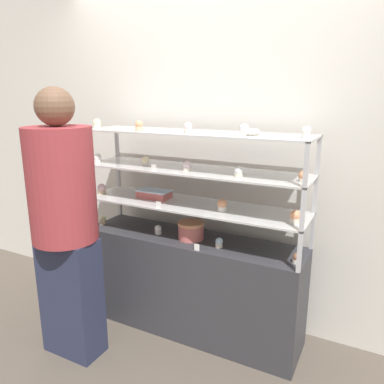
% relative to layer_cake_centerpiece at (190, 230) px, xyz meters
% --- Properties ---
extents(ground_plane, '(20.00, 20.00, 0.00)m').
position_rel_layer_cake_centerpiece_xyz_m(ground_plane, '(0.00, 0.02, -0.79)').
color(ground_plane, brown).
extents(back_wall, '(8.00, 0.05, 2.60)m').
position_rel_layer_cake_centerpiece_xyz_m(back_wall, '(0.00, 0.37, 0.51)').
color(back_wall, silver).
rests_on(back_wall, ground_plane).
extents(display_base, '(1.60, 0.41, 0.73)m').
position_rel_layer_cake_centerpiece_xyz_m(display_base, '(0.00, 0.02, -0.43)').
color(display_base, '#333338').
rests_on(display_base, ground_plane).
extents(display_riser_lower, '(1.60, 0.41, 0.25)m').
position_rel_layer_cake_centerpiece_xyz_m(display_riser_lower, '(0.00, 0.02, 0.17)').
color(display_riser_lower, '#B7B7BC').
rests_on(display_riser_lower, display_base).
extents(display_riser_middle, '(1.60, 0.41, 0.25)m').
position_rel_layer_cake_centerpiece_xyz_m(display_riser_middle, '(0.00, 0.02, 0.42)').
color(display_riser_middle, '#B7B7BC').
rests_on(display_riser_middle, display_riser_lower).
extents(display_riser_upper, '(1.60, 0.41, 0.25)m').
position_rel_layer_cake_centerpiece_xyz_m(display_riser_upper, '(0.00, 0.02, 0.67)').
color(display_riser_upper, '#B7B7BC').
rests_on(display_riser_upper, display_riser_middle).
extents(layer_cake_centerpiece, '(0.19, 0.19, 0.12)m').
position_rel_layer_cake_centerpiece_xyz_m(layer_cake_centerpiece, '(0.00, 0.00, 0.00)').
color(layer_cake_centerpiece, '#C66660').
rests_on(layer_cake_centerpiece, display_base).
extents(sheet_cake_frosted, '(0.24, 0.13, 0.06)m').
position_rel_layer_cake_centerpiece_xyz_m(sheet_cake_frosted, '(-0.32, 0.04, 0.22)').
color(sheet_cake_frosted, '#C66660').
rests_on(sheet_cake_frosted, display_riser_lower).
extents(cupcake_0, '(0.05, 0.05, 0.07)m').
position_rel_layer_cake_centerpiece_xyz_m(cupcake_0, '(-0.75, -0.05, -0.03)').
color(cupcake_0, '#CCB28C').
rests_on(cupcake_0, display_base).
extents(cupcake_1, '(0.05, 0.05, 0.07)m').
position_rel_layer_cake_centerpiece_xyz_m(cupcake_1, '(-0.25, -0.03, -0.03)').
color(cupcake_1, white).
rests_on(cupcake_1, display_base).
extents(cupcake_2, '(0.05, 0.05, 0.07)m').
position_rel_layer_cake_centerpiece_xyz_m(cupcake_2, '(0.24, -0.05, -0.03)').
color(cupcake_2, beige).
rests_on(cupcake_2, display_base).
extents(cupcake_3, '(0.05, 0.05, 0.07)m').
position_rel_layer_cake_centerpiece_xyz_m(cupcake_3, '(0.76, -0.06, -0.03)').
color(cupcake_3, white).
rests_on(cupcake_3, display_base).
extents(price_tag_0, '(0.04, 0.00, 0.04)m').
position_rel_layer_cake_centerpiece_xyz_m(price_tag_0, '(0.14, -0.17, -0.04)').
color(price_tag_0, white).
rests_on(price_tag_0, display_base).
extents(cupcake_4, '(0.06, 0.06, 0.08)m').
position_rel_layer_cake_centerpiece_xyz_m(cupcake_4, '(-0.75, -0.05, 0.22)').
color(cupcake_4, '#CCB28C').
rests_on(cupcake_4, display_riser_lower).
extents(cupcake_5, '(0.06, 0.06, 0.08)m').
position_rel_layer_cake_centerpiece_xyz_m(cupcake_5, '(0.25, -0.03, 0.22)').
color(cupcake_5, white).
rests_on(cupcake_5, display_riser_lower).
extents(cupcake_6, '(0.06, 0.06, 0.08)m').
position_rel_layer_cake_centerpiece_xyz_m(cupcake_6, '(0.73, -0.05, 0.22)').
color(cupcake_6, beige).
rests_on(cupcake_6, display_riser_lower).
extents(price_tag_1, '(0.04, 0.00, 0.04)m').
position_rel_layer_cake_centerpiece_xyz_m(price_tag_1, '(-0.15, -0.17, 0.21)').
color(price_tag_1, white).
rests_on(price_tag_1, display_riser_lower).
extents(cupcake_7, '(0.06, 0.06, 0.07)m').
position_rel_layer_cake_centerpiece_xyz_m(cupcake_7, '(-0.74, -0.07, 0.47)').
color(cupcake_7, white).
rests_on(cupcake_7, display_riser_middle).
extents(cupcake_8, '(0.06, 0.06, 0.07)m').
position_rel_layer_cake_centerpiece_xyz_m(cupcake_8, '(-0.35, -0.02, 0.47)').
color(cupcake_8, white).
rests_on(cupcake_8, display_riser_middle).
extents(cupcake_9, '(0.06, 0.06, 0.07)m').
position_rel_layer_cake_centerpiece_xyz_m(cupcake_9, '(0.00, -0.05, 0.47)').
color(cupcake_9, beige).
rests_on(cupcake_9, display_riser_middle).
extents(cupcake_10, '(0.06, 0.06, 0.07)m').
position_rel_layer_cake_centerpiece_xyz_m(cupcake_10, '(0.37, -0.07, 0.47)').
color(cupcake_10, beige).
rests_on(cupcake_10, display_riser_middle).
extents(cupcake_11, '(0.06, 0.06, 0.07)m').
position_rel_layer_cake_centerpiece_xyz_m(cupcake_11, '(0.75, -0.04, 0.47)').
color(cupcake_11, beige).
rests_on(cupcake_11, display_riser_middle).
extents(price_tag_2, '(0.04, 0.00, 0.04)m').
position_rel_layer_cake_centerpiece_xyz_m(price_tag_2, '(-0.18, -0.17, 0.46)').
color(price_tag_2, white).
rests_on(price_tag_2, display_riser_middle).
extents(cupcake_12, '(0.05, 0.05, 0.07)m').
position_rel_layer_cake_centerpiece_xyz_m(cupcake_12, '(-0.75, -0.05, 0.72)').
color(cupcake_12, beige).
rests_on(cupcake_12, display_riser_upper).
extents(cupcake_13, '(0.05, 0.05, 0.07)m').
position_rel_layer_cake_centerpiece_xyz_m(cupcake_13, '(-0.36, -0.07, 0.72)').
color(cupcake_13, '#CCB28C').
rests_on(cupcake_13, display_riser_upper).
extents(cupcake_14, '(0.05, 0.05, 0.07)m').
position_rel_layer_cake_centerpiece_xyz_m(cupcake_14, '(0.02, -0.07, 0.72)').
color(cupcake_14, beige).
rests_on(cupcake_14, display_riser_upper).
extents(cupcake_15, '(0.05, 0.05, 0.07)m').
position_rel_layer_cake_centerpiece_xyz_m(cupcake_15, '(0.38, -0.02, 0.72)').
color(cupcake_15, beige).
rests_on(cupcake_15, display_riser_upper).
extents(cupcake_16, '(0.05, 0.05, 0.07)m').
position_rel_layer_cake_centerpiece_xyz_m(cupcake_16, '(0.75, -0.04, 0.72)').
color(cupcake_16, white).
rests_on(cupcake_16, display_riser_upper).
extents(price_tag_3, '(0.04, 0.00, 0.04)m').
position_rel_layer_cake_centerpiece_xyz_m(price_tag_3, '(0.43, -0.17, 0.71)').
color(price_tag_3, white).
rests_on(price_tag_3, display_riser_upper).
extents(donut_glazed, '(0.12, 0.12, 0.03)m').
position_rel_layer_cake_centerpiece_xyz_m(donut_glazed, '(0.41, 0.02, 0.70)').
color(donut_glazed, '#EFE5CC').
rests_on(donut_glazed, display_riser_upper).
extents(customer_figure, '(0.41, 0.41, 1.77)m').
position_rel_layer_cake_centerpiece_xyz_m(customer_figure, '(-0.60, -0.57, 0.15)').
color(customer_figure, '#282D47').
rests_on(customer_figure, ground_plane).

